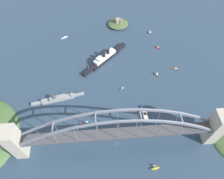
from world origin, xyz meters
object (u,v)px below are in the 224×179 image
(small_boat_2, at_px, (64,37))
(harbor_ferry_steamer, at_px, (145,115))
(small_boat_1, at_px, (87,122))
(naval_cruiser, at_px, (57,98))
(seaplane_taxiing_near_bridge, at_px, (155,168))
(small_boat_6, at_px, (122,88))
(small_boat_0, at_px, (158,47))
(channel_marker_buoy, at_px, (81,123))
(harbor_arch_bridge, at_px, (117,134))
(small_boat_4, at_px, (157,73))
(small_boat_5, at_px, (150,31))
(small_boat_3, at_px, (175,69))
(ocean_liner, at_px, (105,58))
(fort_island_mid_harbor, at_px, (118,24))

(small_boat_2, bearing_deg, harbor_ferry_steamer, -55.06)
(small_boat_1, height_order, small_boat_2, small_boat_2)
(naval_cruiser, bearing_deg, seaplane_taxiing_near_bridge, -41.33)
(seaplane_taxiing_near_bridge, bearing_deg, small_boat_6, 102.32)
(small_boat_0, bearing_deg, small_boat_1, -132.97)
(small_boat_1, height_order, channel_marker_buoy, channel_marker_buoy)
(small_boat_1, relative_size, small_boat_6, 1.24)
(small_boat_1, distance_m, small_boat_6, 76.10)
(naval_cruiser, bearing_deg, harbor_arch_bridge, -42.63)
(small_boat_4, bearing_deg, small_boat_1, -146.15)
(small_boat_0, relative_size, small_boat_5, 1.07)
(small_boat_3, height_order, small_boat_6, small_boat_6)
(naval_cruiser, bearing_deg, small_boat_6, 7.29)
(small_boat_0, xyz_separation_m, small_boat_3, (18.90, -51.03, -0.09))
(small_boat_1, bearing_deg, seaplane_taxiing_near_bridge, -39.87)
(ocean_liner, xyz_separation_m, small_boat_5, (87.43, 61.49, -1.28))
(small_boat_4, distance_m, channel_marker_buoy, 142.27)
(naval_cruiser, distance_m, small_boat_0, 192.54)
(ocean_liner, xyz_separation_m, small_boat_1, (-32.18, -113.77, -4.28))
(ocean_liner, xyz_separation_m, small_boat_6, (22.84, -61.21, -4.22))
(small_boat_2, bearing_deg, small_boat_1, -77.53)
(fort_island_mid_harbor, relative_size, small_boat_3, 3.00)
(naval_cruiser, bearing_deg, small_boat_2, 88.70)
(small_boat_4, bearing_deg, channel_marker_buoy, -147.50)
(small_boat_0, xyz_separation_m, small_boat_1, (-125.88, -135.15, -0.17))
(harbor_arch_bridge, bearing_deg, small_boat_4, 55.95)
(small_boat_5, bearing_deg, ocean_liner, -144.88)
(harbor_arch_bridge, height_order, harbor_ferry_steamer, harbor_arch_bridge)
(small_boat_5, relative_size, channel_marker_buoy, 2.91)
(harbor_ferry_steamer, distance_m, small_boat_4, 77.95)
(small_boat_3, distance_m, channel_marker_buoy, 175.02)
(harbor_ferry_steamer, distance_m, small_boat_0, 138.96)
(harbor_arch_bridge, bearing_deg, ocean_liner, 92.47)
(small_boat_4, relative_size, small_boat_6, 0.94)
(harbor_arch_bridge, distance_m, naval_cruiser, 112.78)
(harbor_arch_bridge, xyz_separation_m, seaplane_taxiing_near_bridge, (42.80, -34.38, -30.09))
(naval_cruiser, xyz_separation_m, seaplane_taxiing_near_bridge, (122.96, -108.15, -0.92))
(harbor_arch_bridge, xyz_separation_m, channel_marker_buoy, (-46.51, 32.26, -30.92))
(small_boat_1, bearing_deg, small_boat_6, 43.69)
(small_boat_1, bearing_deg, naval_cruiser, 135.99)
(harbor_ferry_steamer, distance_m, seaplane_taxiing_near_bridge, 71.73)
(small_boat_4, bearing_deg, small_boat_3, 15.34)
(small_boat_4, height_order, small_boat_5, small_boat_5)
(harbor_arch_bridge, relative_size, harbor_ferry_steamer, 9.51)
(harbor_arch_bridge, bearing_deg, small_boat_5, 68.78)
(naval_cruiser, xyz_separation_m, small_boat_0, (167.50, 94.94, -1.95))
(small_boat_0, distance_m, small_boat_2, 169.07)
(ocean_liner, height_order, naval_cruiser, ocean_liner)
(harbor_ferry_steamer, bearing_deg, small_boat_4, 66.28)
(naval_cruiser, distance_m, small_boat_3, 191.51)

